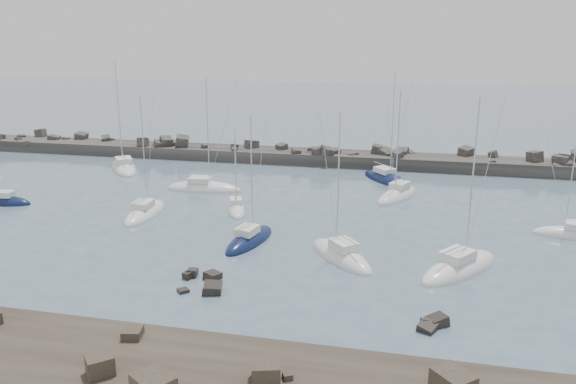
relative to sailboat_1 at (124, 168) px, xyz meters
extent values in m
plane|color=#495F72|center=(30.45, -27.01, -0.15)|extent=(400.00, 400.00, 0.00)
cube|color=#2C251E|center=(35.94, -47.07, 0.38)|extent=(0.72, 0.70, 0.35)
cube|color=#2C251E|center=(45.03, -46.19, 0.79)|extent=(2.64, 2.67, 1.17)
cube|color=#2C251E|center=(25.32, -49.04, 0.79)|extent=(1.97, 1.95, 1.18)
cube|color=#2C251E|center=(34.82, -47.66, 0.84)|extent=(1.97, 1.99, 1.28)
cube|color=#2C251E|center=(25.10, -44.80, 0.50)|extent=(1.43, 1.51, 0.59)
cube|color=black|center=(27.58, -36.66, 0.03)|extent=(1.80, 1.87, 1.17)
cube|color=black|center=(26.71, -34.33, 0.03)|extent=(1.61, 1.59, 0.97)
cube|color=black|center=(24.93, -34.24, 0.14)|extent=(0.90, 0.90, 0.77)
cube|color=black|center=(25.31, -37.16, -0.24)|extent=(1.13, 1.13, 0.72)
cube|color=black|center=(27.43, -37.00, -0.15)|extent=(1.30, 1.25, 1.11)
cube|color=black|center=(24.71, -34.69, 0.10)|extent=(0.95, 0.96, 0.72)
cube|color=black|center=(43.77, -39.00, -0.04)|extent=(1.55, 1.65, 1.11)
cube|color=black|center=(44.48, -38.06, 0.00)|extent=(1.82, 1.69, 1.23)
cube|color=black|center=(44.41, -37.86, -0.23)|extent=(1.06, 1.10, 0.59)
cube|color=black|center=(43.69, -38.49, 0.14)|extent=(0.86, 0.83, 0.67)
cube|color=black|center=(44.52, -38.14, -0.25)|extent=(1.00, 0.93, 0.71)
cube|color=#2E2C29|center=(22.95, 10.99, 0.05)|extent=(115.00, 6.00, 3.20)
cube|color=#2E2C29|center=(26.46, 10.39, 1.32)|extent=(2.05, 2.02, 1.04)
cube|color=#2E2C29|center=(1.19, 9.43, 1.72)|extent=(2.59, 2.26, 2.32)
cube|color=#2E2C29|center=(33.05, 10.21, 1.38)|extent=(2.19, 2.10, 1.25)
cube|color=#2E2C29|center=(36.56, 11.82, 2.16)|extent=(1.80, 1.86, 1.89)
cube|color=#2E2C29|center=(16.44, 11.84, 2.04)|extent=(2.59, 2.74, 1.96)
cube|color=#2E2C29|center=(-26.80, 12.31, 1.55)|extent=(2.07, 2.05, 1.13)
cube|color=#2E2C29|center=(26.46, 11.08, 1.87)|extent=(1.30, 1.27, 1.14)
cube|color=#2E2C29|center=(38.36, 11.53, 1.41)|extent=(1.07, 1.23, 1.24)
cube|color=#2E2C29|center=(63.29, 10.69, 2.05)|extent=(2.34, 2.45, 2.08)
cube|color=#2E2C29|center=(-22.88, 8.53, 1.29)|extent=(1.38, 1.34, 1.15)
cube|color=#2E2C29|center=(39.83, 9.15, 1.94)|extent=(2.05, 2.29, 1.69)
cube|color=#2E2C29|center=(49.93, 13.26, 2.19)|extent=(2.60, 2.78, 1.76)
cube|color=#2E2C29|center=(40.37, 12.65, 1.74)|extent=(2.43, 2.57, 1.70)
cube|color=#2E2C29|center=(13.89, 10.75, 1.86)|extent=(1.27, 1.45, 1.11)
cube|color=#2E2C29|center=(9.09, 9.88, 1.87)|extent=(1.25, 1.22, 0.96)
cube|color=#2E2C29|center=(23.42, 10.37, 1.31)|extent=(1.74, 1.60, 1.18)
cube|color=#2E2C29|center=(49.72, 12.99, 1.46)|extent=(1.21, 1.30, 0.91)
cube|color=#2E2C29|center=(-9.52, 13.04, 1.69)|extent=(1.29, 1.30, 0.94)
cube|color=#2E2C29|center=(-23.68, 13.51, 2.19)|extent=(1.89, 1.61, 1.96)
cube|color=#2E2C29|center=(-17.68, 12.11, 1.61)|extent=(1.08, 1.14, 0.87)
cube|color=#2E2C29|center=(61.75, 8.88, 1.37)|extent=(1.38, 1.35, 1.18)
cube|color=#2E2C29|center=(-25.35, 9.58, 1.69)|extent=(1.21, 1.29, 1.11)
cube|color=#2E2C29|center=(14.48, 8.83, 1.76)|extent=(1.15, 1.31, 0.92)
cube|color=#2E2C29|center=(-20.73, 12.68, 1.54)|extent=(1.53, 1.58, 1.29)
cube|color=#2E2C29|center=(-15.14, 12.93, 1.96)|extent=(2.29, 2.16, 2.00)
cube|color=#2E2C29|center=(59.27, 10.94, 2.25)|extent=(2.57, 2.45, 2.00)
cube|color=#2E2C29|center=(-1.57, 9.53, 2.19)|extent=(2.18, 2.60, 1.91)
cube|color=#2E2C29|center=(1.77, 10.91, 1.96)|extent=(1.31, 1.47, 1.37)
cube|color=#2E2C29|center=(2.53, 11.10, 1.76)|extent=(2.54, 2.34, 1.89)
cube|color=#2E2C29|center=(29.28, 8.81, 2.13)|extent=(2.79, 2.50, 2.19)
cube|color=#2E2C29|center=(53.32, 9.34, 1.61)|extent=(1.22, 1.07, 0.91)
cube|color=#2E2C29|center=(63.46, 9.19, 1.69)|extent=(1.23, 1.26, 1.22)
cube|color=#2E2C29|center=(38.08, 11.26, 1.68)|extent=(3.03, 3.02, 2.12)
cube|color=#2E2C29|center=(62.57, 10.24, 2.12)|extent=(2.72, 2.63, 1.37)
cube|color=#2E2C29|center=(21.52, 11.77, 1.71)|extent=(2.18, 2.30, 1.83)
cube|color=#2E2C29|center=(5.18, 10.01, 2.46)|extent=(2.80, 2.62, 2.54)
cube|color=#2E2C29|center=(-9.98, 12.40, 1.72)|extent=(1.99, 2.37, 2.02)
cube|color=#2E2C29|center=(2.22, 10.17, 2.13)|extent=(2.97, 2.91, 2.52)
cube|color=#2E2C29|center=(28.88, 9.36, 1.53)|extent=(1.75, 1.72, 1.19)
cube|color=#2E2C29|center=(-29.28, 10.18, 1.67)|extent=(2.09, 1.90, 1.50)
cube|color=#2E2C29|center=(27.85, 8.94, 2.10)|extent=(2.25, 2.15, 1.60)
cube|color=#2E2C29|center=(41.66, 13.44, 1.38)|extent=(1.71, 1.77, 1.31)
cube|color=#2E2C29|center=(30.03, 10.64, 1.63)|extent=(2.50, 2.48, 1.41)
cube|color=#2E2C29|center=(-19.67, 11.53, 1.65)|extent=(2.59, 2.38, 1.70)
cube|color=#2E2C29|center=(24.47, 8.97, 1.93)|extent=(1.86, 1.78, 1.25)
cube|color=#2E2C29|center=(53.78, 12.74, 2.00)|extent=(1.70, 1.37, 1.52)
ellipsoid|color=white|center=(-0.02, 0.02, -0.10)|extent=(9.06, 10.75, 2.57)
cube|color=white|center=(0.30, -0.42, 1.38)|extent=(3.55, 3.74, 0.77)
cylinder|color=silver|center=(-0.52, 0.72, 8.31)|extent=(0.13, 0.13, 14.63)
cylinder|color=silver|center=(0.75, -1.03, 2.09)|extent=(2.63, 3.58, 0.11)
ellipsoid|color=#0E183C|center=(-5.14, -19.54, -0.10)|extent=(7.18, 2.72, 1.94)
cube|color=white|center=(-4.79, -19.51, 1.06)|extent=(2.07, 1.57, 0.66)
cylinder|color=silver|center=(-4.30, -19.48, 1.67)|extent=(2.81, 0.31, 0.09)
ellipsoid|color=white|center=(13.35, -19.69, -0.10)|extent=(3.29, 9.17, 2.23)
cube|color=white|center=(13.37, -20.14, 1.19)|extent=(1.95, 2.62, 0.69)
cylinder|color=silver|center=(13.31, -18.97, 6.94)|extent=(0.12, 0.12, 12.19)
cylinder|color=silver|center=(13.41, -20.77, 1.83)|extent=(0.30, 3.61, 0.10)
ellipsoid|color=white|center=(15.95, -8.36, -0.10)|extent=(10.09, 3.69, 2.30)
cube|color=white|center=(15.46, -8.39, 1.22)|extent=(2.90, 2.17, 0.67)
cylinder|color=silver|center=(16.75, -8.31, 7.58)|extent=(0.12, 0.12, 13.39)
cylinder|color=silver|center=(14.77, -8.43, 1.84)|extent=(3.97, 0.34, 0.10)
ellipsoid|color=white|center=(36.37, -27.60, -0.10)|extent=(7.80, 8.56, 2.34)
cube|color=white|center=(36.66, -27.94, 1.28)|extent=(2.96, 3.05, 0.77)
cylinder|color=silver|center=(35.92, -27.06, 6.88)|extent=(0.13, 0.13, 11.97)
cylinder|color=silver|center=(37.05, -28.42, 2.00)|extent=(2.36, 2.79, 0.11)
ellipsoid|color=white|center=(40.57, -6.35, -0.10)|extent=(6.25, 9.34, 2.41)
cube|color=white|center=(40.75, -5.94, 1.33)|extent=(2.69, 3.04, 0.80)
cylinder|color=silver|center=(40.27, -7.01, 7.00)|extent=(0.14, 0.14, 12.14)
cylinder|color=silver|center=(41.01, -5.37, 2.08)|extent=(1.59, 3.32, 0.11)
ellipsoid|color=white|center=(46.57, -28.02, -0.10)|extent=(8.38, 9.87, 2.49)
cube|color=white|center=(46.28, -28.42, 1.35)|extent=(3.27, 3.44, 0.78)
cylinder|color=silver|center=(47.04, -27.37, 7.69)|extent=(0.13, 0.13, 13.45)
cylinder|color=silver|center=(45.87, -28.98, 2.08)|extent=(2.44, 3.28, 0.11)
ellipsoid|color=#0E183C|center=(38.75, 1.72, -0.10)|extent=(8.58, 9.84, 2.38)
cube|color=white|center=(38.44, 2.12, 1.27)|extent=(3.31, 3.46, 0.71)
cylinder|color=silver|center=(39.24, 1.09, 7.68)|extent=(0.12, 0.12, 13.53)
cylinder|color=silver|center=(38.01, 2.68, 1.93)|extent=(2.53, 3.24, 0.10)
ellipsoid|color=white|center=(57.83, -16.87, -0.10)|extent=(7.19, 3.02, 1.88)
cube|color=white|center=(58.17, -16.91, 1.01)|extent=(2.11, 1.64, 0.63)
cylinder|color=silver|center=(57.27, -16.80, 5.41)|extent=(0.11, 0.11, 9.42)
ellipsoid|color=#0E183C|center=(27.22, -25.47, -0.10)|extent=(4.15, 8.62, 2.19)
cube|color=white|center=(27.14, -25.88, 1.19)|extent=(2.09, 2.60, 0.72)
cylinder|color=silver|center=(27.35, -24.82, 6.42)|extent=(0.12, 0.12, 11.18)
cylinder|color=silver|center=(27.02, -26.45, 1.86)|extent=(0.75, 3.27, 0.10)
ellipsoid|color=white|center=(22.88, -16.23, -0.10)|extent=(4.16, 6.69, 1.81)
cube|color=white|center=(22.76, -15.93, 0.99)|extent=(1.85, 2.14, 0.63)
cylinder|color=silver|center=(23.06, -16.71, 4.99)|extent=(0.11, 0.11, 8.64)
cylinder|color=silver|center=(22.60, -15.52, 1.57)|extent=(1.01, 2.42, 0.09)
camera|label=1|loc=(42.18, -74.31, 19.00)|focal=35.00mm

